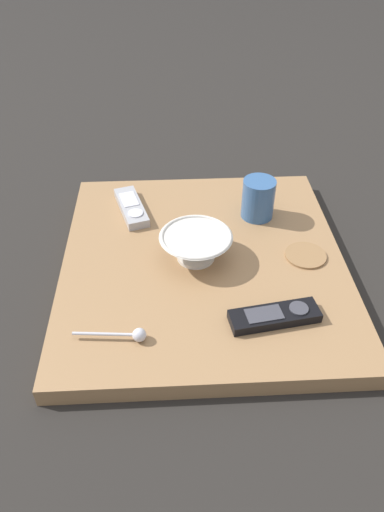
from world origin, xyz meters
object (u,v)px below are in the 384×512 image
at_px(cereal_bowl, 196,245).
at_px(tv_remote_far, 131,207).
at_px(tv_remote_near, 275,316).
at_px(coffee_mug, 258,199).
at_px(drink_coaster, 306,255).
at_px(teaspoon, 132,335).

bearing_deg(cereal_bowl, tv_remote_far, 38.47).
bearing_deg(tv_remote_near, cereal_bowl, 35.94).
xyz_separation_m(coffee_mug, drink_coaster, (-0.16, -0.08, -0.05)).
bearing_deg(cereal_bowl, teaspoon, 150.27).
relative_size(coffee_mug, tv_remote_near, 0.55).
height_order(coffee_mug, drink_coaster, coffee_mug).
distance_m(tv_remote_near, drink_coaster, 0.21).
relative_size(coffee_mug, teaspoon, 0.72).
xyz_separation_m(tv_remote_far, drink_coaster, (-0.19, -0.38, -0.01)).
height_order(coffee_mug, tv_remote_far, coffee_mug).
height_order(cereal_bowl, coffee_mug, coffee_mug).
height_order(teaspoon, tv_remote_near, teaspoon).
height_order(tv_remote_far, drink_coaster, tv_remote_far).
distance_m(cereal_bowl, tv_remote_far, 0.24).
height_order(cereal_bowl, drink_coaster, cereal_bowl).
height_order(tv_remote_near, drink_coaster, tv_remote_near).
relative_size(teaspoon, tv_remote_near, 0.76).
bearing_deg(coffee_mug, cereal_bowl, 133.85).
height_order(cereal_bowl, tv_remote_near, cereal_bowl).
xyz_separation_m(teaspoon, tv_remote_far, (0.41, 0.02, -0.00)).
bearing_deg(tv_remote_far, coffee_mug, -96.50).
distance_m(coffee_mug, teaspoon, 0.47).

